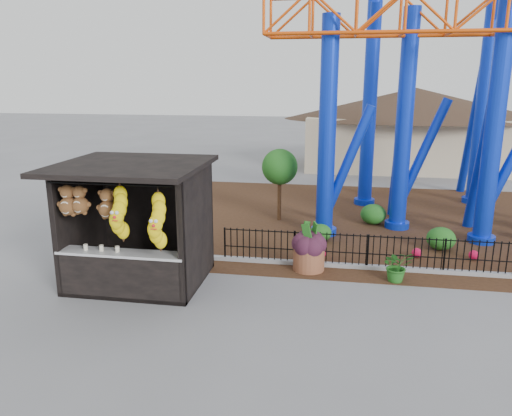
% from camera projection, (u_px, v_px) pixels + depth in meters
% --- Properties ---
extents(ground, '(120.00, 120.00, 0.00)m').
position_uv_depth(ground, '(246.00, 310.00, 11.32)').
color(ground, slate).
rests_on(ground, ground).
extents(mulch_bed, '(18.00, 12.00, 0.02)m').
position_uv_depth(mulch_bed, '(394.00, 221.00, 18.29)').
color(mulch_bed, '#331E11').
rests_on(mulch_bed, ground).
extents(curb, '(18.00, 0.18, 0.12)m').
position_uv_depth(curb, '(412.00, 270.00, 13.51)').
color(curb, gray).
rests_on(curb, ground).
extents(prize_booth, '(3.50, 3.40, 3.12)m').
position_uv_depth(prize_booth, '(134.00, 227.00, 12.30)').
color(prize_booth, black).
rests_on(prize_booth, ground).
extents(picket_fence, '(12.20, 0.06, 1.00)m').
position_uv_depth(picket_fence, '(448.00, 257.00, 13.25)').
color(picket_fence, black).
rests_on(picket_fence, ground).
extents(roller_coaster, '(11.00, 6.37, 10.82)m').
position_uv_depth(roller_coaster, '(441.00, 37.00, 16.71)').
color(roller_coaster, '#0B2BC4').
rests_on(roller_coaster, ground).
extents(terracotta_planter, '(0.91, 0.91, 0.63)m').
position_uv_depth(terracotta_planter, '(309.00, 259.00, 13.59)').
color(terracotta_planter, brown).
rests_on(terracotta_planter, ground).
extents(planter_foliage, '(0.70, 0.70, 0.64)m').
position_uv_depth(planter_foliage, '(309.00, 237.00, 13.43)').
color(planter_foliage, '#331424').
rests_on(planter_foliage, terracotta_planter).
extents(potted_plant, '(0.91, 0.84, 0.85)m').
position_uv_depth(potted_plant, '(397.00, 266.00, 12.80)').
color(potted_plant, '#2B5B1B').
rests_on(potted_plant, ground).
extents(landscaping, '(8.75, 4.46, 0.72)m').
position_uv_depth(landscaping, '(412.00, 229.00, 16.25)').
color(landscaping, '#1D5418').
rests_on(landscaping, mulch_bed).
extents(pavilion, '(15.00, 15.00, 4.80)m').
position_uv_depth(pavilion, '(414.00, 115.00, 28.64)').
color(pavilion, '#BFAD8C').
rests_on(pavilion, ground).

